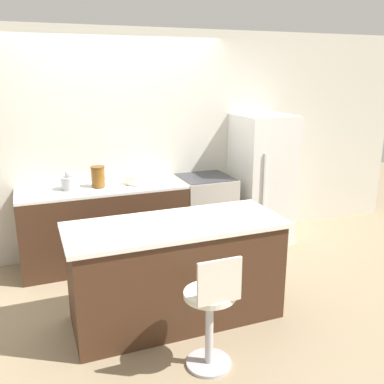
{
  "coord_description": "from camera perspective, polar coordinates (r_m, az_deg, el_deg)",
  "views": [
    {
      "loc": [
        -1.0,
        -4.25,
        2.12
      ],
      "look_at": [
        0.52,
        -0.36,
        0.94
      ],
      "focal_mm": 40.0,
      "sensor_mm": 36.0,
      "label": 1
    }
  ],
  "objects": [
    {
      "name": "refrigerator",
      "position": [
        5.47,
        9.29,
        1.69
      ],
      "size": [
        0.65,
        0.7,
        1.61
      ],
      "color": "silver",
      "rests_on": "ground_plane"
    },
    {
      "name": "kitchen_island",
      "position": [
        3.77,
        -2.14,
        -10.49
      ],
      "size": [
        1.85,
        0.75,
        0.89
      ],
      "color": "#422819",
      "rests_on": "ground_plane"
    },
    {
      "name": "oven_range",
      "position": [
        5.26,
        1.75,
        -2.75
      ],
      "size": [
        0.62,
        0.64,
        0.9
      ],
      "color": "#B7B2A8",
      "rests_on": "ground_plane"
    },
    {
      "name": "ground_plane",
      "position": [
        4.85,
        -7.35,
        -10.24
      ],
      "size": [
        14.0,
        14.0,
        0.0
      ],
      "primitive_type": "plane",
      "color": "#998466"
    },
    {
      "name": "stool_chair",
      "position": [
        3.18,
        2.57,
        -15.87
      ],
      "size": [
        0.38,
        0.38,
        0.92
      ],
      "color": "#B7B7BC",
      "rests_on": "ground_plane"
    },
    {
      "name": "wall_back",
      "position": [
        5.1,
        -9.74,
        6.3
      ],
      "size": [
        8.0,
        0.06,
        2.6
      ],
      "color": "beige",
      "rests_on": "ground_plane"
    },
    {
      "name": "kettle",
      "position": [
        4.74,
        -15.97,
        1.38
      ],
      "size": [
        0.19,
        0.19,
        0.22
      ],
      "color": "silver",
      "rests_on": "back_counter"
    },
    {
      "name": "canister_jar",
      "position": [
        4.77,
        -12.42,
        2.03
      ],
      "size": [
        0.15,
        0.15,
        0.23
      ],
      "color": "brown",
      "rests_on": "back_counter"
    },
    {
      "name": "mixing_bowl",
      "position": [
        4.87,
        -7.43,
        1.76
      ],
      "size": [
        0.26,
        0.26,
        0.1
      ],
      "color": "white",
      "rests_on": "back_counter"
    },
    {
      "name": "back_counter",
      "position": [
        4.93,
        -11.57,
        -4.36
      ],
      "size": [
        1.82,
        0.63,
        0.9
      ],
      "color": "#422819",
      "rests_on": "ground_plane"
    }
  ]
}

